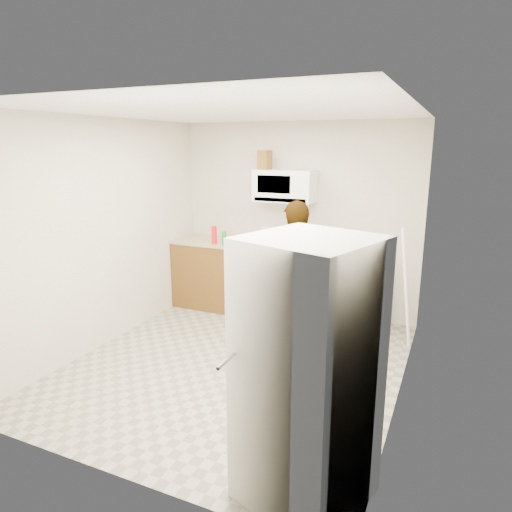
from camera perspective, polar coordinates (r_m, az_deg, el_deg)
The scene contains 20 objects.
floor at distance 4.85m, azimuth -2.43°, elevation -13.35°, with size 3.60×3.60×0.00m, color gray.
back_wall at distance 6.04m, azimuth 5.07°, elevation 4.58°, with size 3.20×0.02×2.50m, color beige.
right_wall at distance 3.98m, azimuth 18.30°, elevation -0.85°, with size 0.02×3.60×2.50m, color beige.
cabinet_left at distance 6.37m, azimuth -4.86°, elevation -2.33°, with size 1.12×0.62×0.90m, color #5A3C15.
counter_left at distance 6.25m, azimuth -4.95°, elevation 1.79°, with size 1.14×0.64×0.04m, color #9B8C69.
cabinet_right at distance 5.76m, azimuth 10.33°, elevation -4.24°, with size 0.80×0.62×0.90m, color #5A3C15.
counter_right at distance 5.64m, azimuth 10.53°, elevation 0.29°, with size 0.82×0.64×0.04m, color #9B8C69.
gas_range at distance 5.97m, azimuth 3.04°, elevation -3.05°, with size 0.76×0.65×1.13m.
microwave at distance 5.85m, azimuth 3.65°, elevation 8.75°, with size 0.76×0.38×0.40m, color white.
person at distance 5.16m, azimuth 4.90°, elevation -1.98°, with size 0.59×0.39×1.63m, color tan.
fridge at distance 2.88m, azimuth 6.45°, elevation -14.44°, with size 0.70×0.70×1.70m, color silver.
kettle at distance 5.67m, azimuth 11.62°, elevation 1.35°, with size 0.14×0.14×0.17m, color silver.
jug at distance 5.88m, azimuth 1.10°, elevation 11.92°, with size 0.14×0.14×0.24m, color brown.
saucepan at distance 5.97m, azimuth 2.19°, elevation 2.25°, with size 0.24×0.24×0.13m, color #B5B6BA.
tray at distance 5.71m, azimuth 4.46°, elevation 1.03°, with size 0.25×0.16×0.05m, color white.
bottle_spray at distance 6.00m, azimuth -5.25°, elevation 2.62°, with size 0.07×0.07×0.24m, color red.
bottle_hot_sauce at distance 6.04m, azimuth -3.07°, elevation 2.26°, with size 0.05×0.05×0.14m, color orange.
bottle_green_cap at distance 5.92m, azimuth -4.00°, elevation 2.24°, with size 0.06×0.06×0.19m, color #167B25.
pot_lid at distance 5.94m, azimuth -2.88°, elevation 1.42°, with size 0.23×0.23×0.01m, color white.
broom at distance 5.14m, azimuth 18.23°, elevation -4.05°, with size 0.03×0.03×1.39m, color white.
Camera 1 is at (1.95, -3.85, 2.20)m, focal length 32.00 mm.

